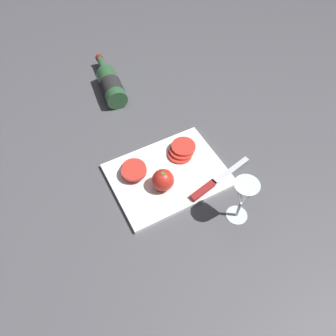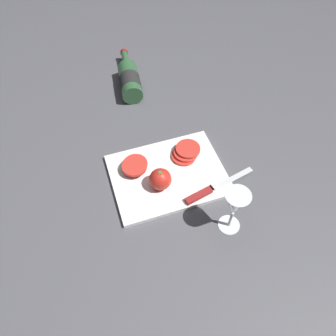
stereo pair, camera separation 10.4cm
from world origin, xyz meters
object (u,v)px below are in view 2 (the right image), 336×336
wine_bottle (130,80)px  wine_glass (235,206)px  tomato_slice_stack_near (135,165)px  whole_tomato (160,179)px  knife (206,192)px  tomato_slice_stack_far (186,152)px

wine_bottle → wine_glass: wine_glass is taller
wine_bottle → tomato_slice_stack_near: (-0.09, -0.41, -0.01)m
whole_tomato → knife: 0.15m
wine_bottle → whole_tomato: 0.51m
wine_bottle → whole_tomato: whole_tomato is taller
tomato_slice_stack_near → tomato_slice_stack_far: size_ratio=1.02×
knife → tomato_slice_stack_near: bearing=125.7°
whole_tomato → knife: whole_tomato is taller
wine_glass → tomato_slice_stack_near: size_ratio=1.63×
knife → tomato_slice_stack_far: (-0.01, 0.16, 0.01)m
knife → tomato_slice_stack_far: size_ratio=2.51×
wine_glass → knife: 0.15m
tomato_slice_stack_near → tomato_slice_stack_far: bearing=-0.9°
wine_bottle → knife: bearing=-80.9°
tomato_slice_stack_far → wine_glass: bearing=-83.2°
tomato_slice_stack_far → whole_tomato: bearing=-142.5°
whole_tomato → tomato_slice_stack_near: 0.11m
knife → whole_tomato: bearing=138.0°
whole_tomato → tomato_slice_stack_far: (0.12, 0.09, -0.02)m
wine_bottle → tomato_slice_stack_near: size_ratio=2.94×
wine_bottle → tomato_slice_stack_far: bearing=-78.3°
tomato_slice_stack_near → tomato_slice_stack_far: (0.18, -0.00, 0.00)m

